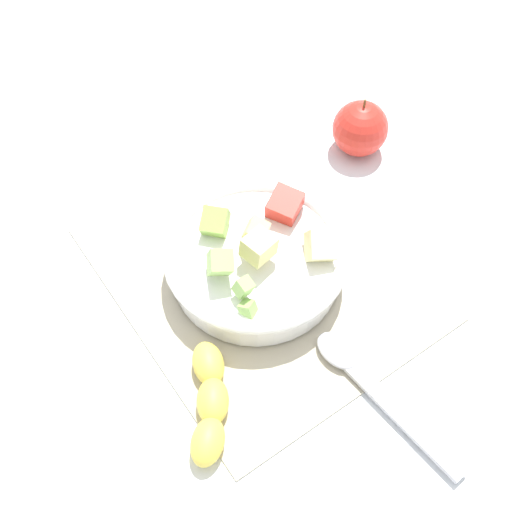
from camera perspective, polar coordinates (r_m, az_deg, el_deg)
name	(u,v)px	position (r m, az deg, el deg)	size (l,w,h in m)	color
ground_plane	(259,274)	(0.84, 0.30, -1.56)	(2.40, 2.40, 0.00)	silver
placemat	(259,272)	(0.84, 0.30, -1.44)	(0.41, 0.35, 0.01)	#BCB299
salad_bowl	(256,258)	(0.81, 0.04, -0.18)	(0.23, 0.23, 0.10)	white
serving_spoon	(364,379)	(0.76, 9.50, -10.61)	(0.22, 0.04, 0.01)	#B7B7BC
whole_apple	(360,128)	(0.97, 9.18, 11.05)	(0.08, 0.08, 0.09)	red
banana_whole	(210,401)	(0.74, -4.12, -12.65)	(0.14, 0.11, 0.04)	yellow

